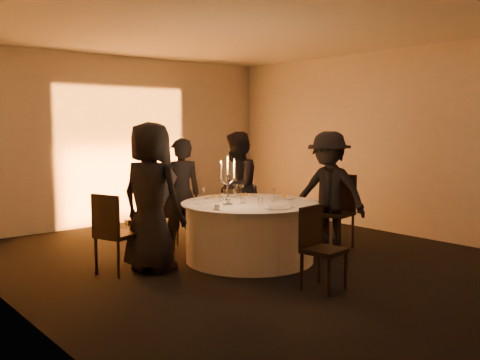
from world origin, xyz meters
TOP-DOWN VIEW (x-y plane):
  - floor at (0.00, 0.00)m, footprint 7.00×7.00m
  - ceiling at (0.00, 0.00)m, footprint 7.00×7.00m
  - wall_back at (0.00, 3.50)m, footprint 7.00×0.00m
  - wall_left at (-3.00, 0.00)m, footprint 0.00×7.00m
  - wall_right at (3.00, 0.00)m, footprint 0.00×7.00m
  - uplighter_fixture at (0.00, 3.20)m, footprint 0.25×0.12m
  - banquet_table at (0.00, 0.00)m, footprint 1.80×1.80m
  - chair_left at (-1.70, 0.52)m, footprint 0.54×0.54m
  - chair_back_left at (-0.41, 1.47)m, footprint 0.50×0.50m
  - chair_back_right at (0.97, 1.32)m, footprint 0.54×0.54m
  - chair_right at (1.44, -0.27)m, footprint 0.55×0.55m
  - chair_front at (-0.23, -1.41)m, footprint 0.45×0.45m
  - guest_left at (-1.24, 0.40)m, footprint 0.83×1.03m
  - guest_back_left at (-0.37, 1.07)m, footprint 0.68×0.55m
  - guest_back_right at (0.60, 1.00)m, footprint 1.03×0.97m
  - guest_right at (1.18, -0.33)m, footprint 0.90×1.22m
  - plate_left at (-0.48, 0.25)m, footprint 0.36×0.27m
  - plate_back_left at (-0.11, 0.61)m, footprint 0.36×0.29m
  - plate_back_right at (0.33, 0.47)m, footprint 0.35×0.28m
  - plate_right at (0.60, -0.03)m, footprint 0.36×0.29m
  - plate_front at (-0.05, -0.61)m, footprint 0.36×0.27m
  - coffee_cup at (-0.70, -0.21)m, footprint 0.11×0.11m
  - candelabra at (-0.38, -0.02)m, footprint 0.26×0.13m
  - wine_glass_a at (0.28, -0.16)m, footprint 0.07×0.07m
  - wine_glass_b at (0.12, 0.44)m, footprint 0.07×0.07m
  - wine_glass_c at (0.16, 0.37)m, footprint 0.07×0.07m
  - wine_glass_d at (0.44, 0.40)m, footprint 0.07×0.07m
  - wine_glass_e at (-0.43, 0.42)m, footprint 0.07×0.07m
  - tumbler_a at (-0.18, 0.38)m, footprint 0.07×0.07m
  - tumbler_b at (-0.11, 0.01)m, footprint 0.07×0.07m
  - tumbler_c at (-0.04, -0.26)m, footprint 0.07×0.07m

SIDE VIEW (x-z plane):
  - floor at x=0.00m, z-range 0.00..0.00m
  - uplighter_fixture at x=0.00m, z-range 0.00..0.10m
  - banquet_table at x=0.00m, z-range 0.00..0.77m
  - chair_back_right at x=0.97m, z-range 0.05..0.94m
  - chair_front at x=-0.23m, z-range 0.05..0.96m
  - chair_back_left at x=-0.41m, z-range 0.06..1.00m
  - chair_left at x=-1.70m, z-range 0.06..1.04m
  - chair_right at x=1.44m, z-range 0.07..1.14m
  - plate_front at x=-0.05m, z-range 0.77..0.78m
  - plate_left at x=-0.48m, z-range 0.77..0.78m
  - plate_right at x=0.60m, z-range 0.74..0.83m
  - plate_back_left at x=-0.11m, z-range 0.74..0.83m
  - plate_back_right at x=0.33m, z-range 0.74..0.83m
  - guest_back_left at x=-0.37m, z-range 0.00..1.60m
  - coffee_cup at x=-0.70m, z-range 0.77..0.83m
  - tumbler_a at x=-0.18m, z-range 0.77..0.86m
  - tumbler_b at x=-0.11m, z-range 0.77..0.86m
  - tumbler_c at x=-0.04m, z-range 0.77..0.86m
  - guest_back_right at x=0.60m, z-range 0.00..1.68m
  - guest_right at x=1.18m, z-range 0.00..1.69m
  - wine_glass_a at x=0.28m, z-range 0.81..1.00m
  - wine_glass_b at x=0.12m, z-range 0.81..1.00m
  - wine_glass_c at x=0.16m, z-range 0.81..1.00m
  - wine_glass_d at x=0.44m, z-range 0.81..1.00m
  - wine_glass_e at x=-0.43m, z-range 0.81..1.00m
  - guest_left at x=-1.24m, z-range 0.00..1.82m
  - candelabra at x=-0.38m, z-range 0.67..1.30m
  - wall_back at x=0.00m, z-range -2.00..5.00m
  - wall_left at x=-3.00m, z-range -2.00..5.00m
  - wall_right at x=3.00m, z-range -2.00..5.00m
  - ceiling at x=0.00m, z-range 3.00..3.00m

